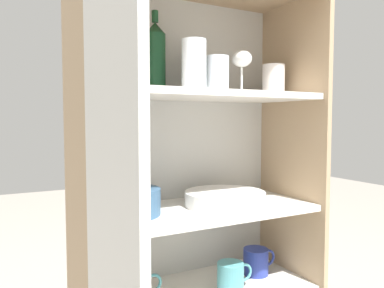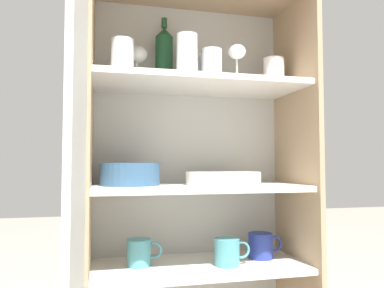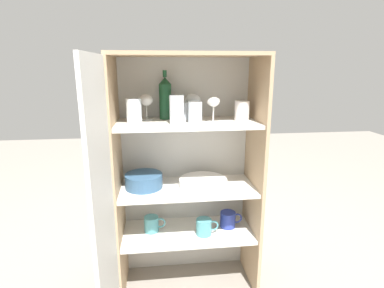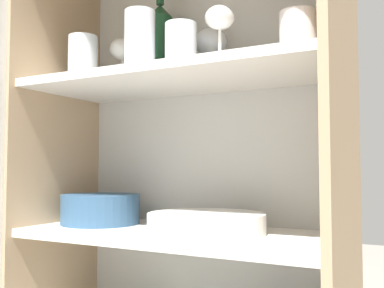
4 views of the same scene
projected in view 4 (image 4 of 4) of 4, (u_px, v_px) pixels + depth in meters
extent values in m
cube|color=silver|center=(208.00, 208.00, 1.18)|extent=(0.76, 0.02, 1.28)
cube|color=tan|center=(58.00, 207.00, 1.20)|extent=(0.02, 0.35, 1.28)
cube|color=tan|center=(344.00, 222.00, 0.86)|extent=(0.02, 0.35, 1.28)
cube|color=silver|center=(177.00, 235.00, 1.03)|extent=(0.72, 0.31, 0.02)
cube|color=silver|center=(177.00, 80.00, 1.05)|extent=(0.72, 0.31, 0.02)
cylinder|color=white|center=(181.00, 47.00, 1.00)|extent=(0.07, 0.07, 0.11)
cylinder|color=silver|center=(298.00, 37.00, 0.92)|extent=(0.08, 0.08, 0.10)
cylinder|color=white|center=(178.00, 59.00, 1.09)|extent=(0.06, 0.06, 0.10)
cylinder|color=white|center=(140.00, 42.00, 1.02)|extent=(0.07, 0.07, 0.14)
cylinder|color=white|center=(83.00, 60.00, 1.16)|extent=(0.08, 0.08, 0.12)
cylinder|color=white|center=(220.00, 65.00, 0.96)|extent=(0.07, 0.07, 0.01)
cylinder|color=white|center=(220.00, 47.00, 0.96)|extent=(0.01, 0.01, 0.07)
ellipsoid|color=white|center=(220.00, 18.00, 0.96)|extent=(0.06, 0.06, 0.05)
cylinder|color=white|center=(122.00, 87.00, 1.21)|extent=(0.07, 0.07, 0.01)
cylinder|color=white|center=(123.00, 73.00, 1.21)|extent=(0.01, 0.01, 0.07)
ellipsoid|color=white|center=(123.00, 49.00, 1.22)|extent=(0.08, 0.08, 0.06)
cylinder|color=white|center=(211.00, 80.00, 1.12)|extent=(0.08, 0.08, 0.01)
cylinder|color=white|center=(211.00, 67.00, 1.12)|extent=(0.01, 0.01, 0.06)
ellipsoid|color=white|center=(210.00, 41.00, 1.12)|extent=(0.09, 0.09, 0.07)
cylinder|color=#194728|center=(160.00, 52.00, 1.19)|extent=(0.07, 0.07, 0.18)
cone|color=#194728|center=(160.00, 11.00, 1.20)|extent=(0.07, 0.07, 0.04)
cylinder|color=white|center=(206.00, 232.00, 0.98)|extent=(0.26, 0.26, 0.01)
cylinder|color=white|center=(206.00, 228.00, 0.98)|extent=(0.26, 0.26, 0.01)
cylinder|color=white|center=(206.00, 223.00, 0.98)|extent=(0.26, 0.26, 0.01)
cylinder|color=white|center=(206.00, 219.00, 0.98)|extent=(0.26, 0.26, 0.01)
cylinder|color=white|center=(206.00, 215.00, 0.98)|extent=(0.26, 0.26, 0.01)
cylinder|color=#33567A|center=(101.00, 209.00, 1.16)|extent=(0.20, 0.20, 0.08)
torus|color=#33567A|center=(101.00, 196.00, 1.16)|extent=(0.20, 0.20, 0.01)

